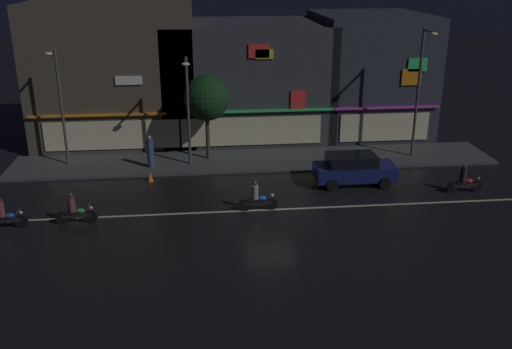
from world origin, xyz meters
TOP-DOWN VIEW (x-y plane):
  - ground_plane at (0.00, 0.00)m, footprint 140.00×140.00m
  - lane_divider_stripe at (0.00, 0.00)m, footprint 27.22×0.16m
  - sidewalk_far at (0.00, 7.19)m, footprint 28.66×4.07m
  - storefront_left_block at (-8.60, 12.83)m, footprint 10.22×7.37m
  - storefront_center_block at (0.00, 13.44)m, footprint 10.99×8.58m
  - storefront_right_block at (8.60, 13.58)m, footprint 7.26×8.88m
  - streetlamp_west at (-10.99, 7.28)m, footprint 0.44×1.64m
  - streetlamp_mid at (-3.86, 6.52)m, footprint 0.44×1.64m
  - streetlamp_east at (9.64, 6.71)m, footprint 0.44×1.64m
  - pedestrian_on_sidewalk at (-6.11, 6.42)m, footprint 0.39×0.39m
  - street_tree at (-2.78, 7.65)m, footprint 2.67×2.67m
  - parked_car_near_kerb at (4.89, 2.97)m, footprint 4.30×1.98m
  - motorcycle_lead at (-0.64, 0.01)m, footprint 1.90×0.60m
  - motorcycle_following at (-9.05, -0.57)m, footprint 1.90×0.60m
  - motorcycle_opposite_lane at (-12.08, -0.77)m, footprint 1.90×0.60m
  - motorcycle_trailing_far at (10.28, 1.17)m, footprint 1.90×0.60m
  - traffic_cone at (-6.04, 4.48)m, footprint 0.36×0.36m

SIDE VIEW (x-z plane):
  - ground_plane at x=0.00m, z-range 0.00..0.00m
  - lane_divider_stripe at x=0.00m, z-range 0.00..0.01m
  - sidewalk_far at x=0.00m, z-range 0.00..0.14m
  - traffic_cone at x=-6.04m, z-range 0.00..0.55m
  - motorcycle_lead at x=-0.64m, z-range -0.13..1.39m
  - motorcycle_following at x=-9.05m, z-range -0.13..1.39m
  - motorcycle_opposite_lane at x=-12.08m, z-range -0.13..1.39m
  - motorcycle_trailing_far at x=10.28m, z-range -0.13..1.39m
  - parked_car_near_kerb at x=4.89m, z-range 0.03..1.70m
  - pedestrian_on_sidewalk at x=-6.11m, z-range 0.07..1.95m
  - storefront_center_block at x=0.00m, z-range 0.00..7.57m
  - street_tree at x=-2.78m, z-range 1.30..6.34m
  - streetlamp_mid at x=-3.86m, z-range 0.76..6.99m
  - storefront_right_block at x=8.60m, z-range 0.00..8.02m
  - streetlamp_west at x=-10.99m, z-range 0.77..7.55m
  - storefront_left_block at x=-8.60m, z-range -0.01..8.97m
  - streetlamp_east at x=9.64m, z-range 0.79..8.40m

